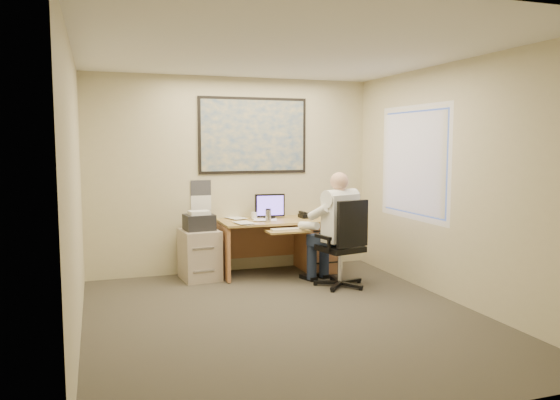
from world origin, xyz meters
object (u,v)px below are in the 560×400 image
object	(u,v)px
desk	(301,240)
person	(339,229)
office_chair	(341,262)
filing_cabinet	(200,250)

from	to	relation	value
desk	person	world-z (taller)	person
office_chair	filing_cabinet	bearing A→B (deg)	136.05
desk	office_chair	bearing A→B (deg)	-80.07
office_chair	person	xyz separation A→B (m)	(0.01, 0.08, 0.40)
filing_cabinet	person	bearing A→B (deg)	-34.62
desk	person	distance (m)	0.95
office_chair	person	size ratio (longest dim) A/B	0.77
desk	filing_cabinet	world-z (taller)	desk
desk	person	xyz separation A→B (m)	(0.18, -0.89, 0.28)
filing_cabinet	person	distance (m)	1.87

